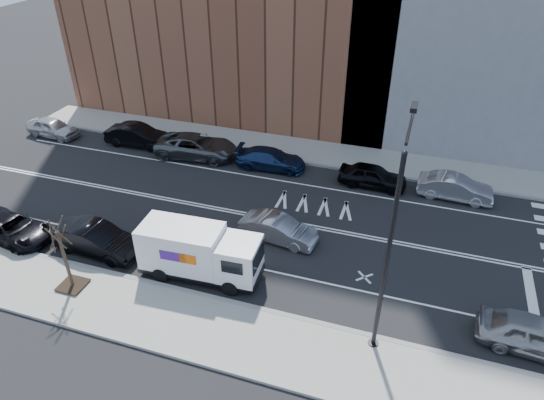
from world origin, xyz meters
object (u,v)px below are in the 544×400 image
Objects in this scene: fedex_van at (199,252)px; far_parked_a at (53,127)px; driving_sedan at (278,229)px; far_parked_b at (138,136)px; near_parked_front at (536,335)px.

fedex_van reaches higher than far_parked_a.
far_parked_b is at bearing 66.03° from driving_sedan.
far_parked_a is (-17.51, 10.93, -0.70)m from fedex_van.
far_parked_b reaches higher than driving_sedan.
fedex_van is at bearing -139.15° from far_parked_b.
fedex_van reaches higher than far_parked_b.
fedex_van is 15.60m from far_parked_b.
far_parked_a is 7.07m from far_parked_b.
far_parked_b is at bearing -80.02° from far_parked_a.
far_parked_b is 1.14× the size of driving_sedan.
far_parked_a is at bearing 76.30° from near_parked_front.
far_parked_a is 0.92× the size of near_parked_front.
far_parked_b is 1.05× the size of near_parked_front.
near_parked_front is (25.35, -11.45, -0.01)m from far_parked_b.
far_parked_b reaches higher than near_parked_front.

